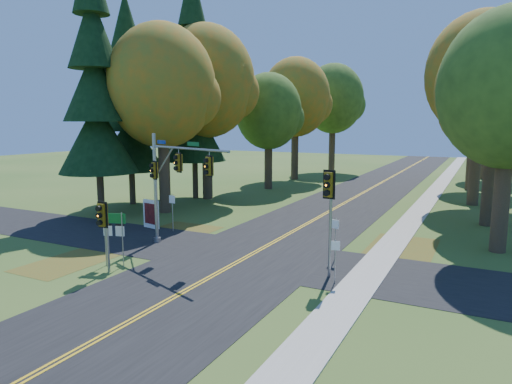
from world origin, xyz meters
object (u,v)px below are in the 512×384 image
at_px(traffic_mast, 170,176).
at_px(east_signal_pole, 329,197).
at_px(info_kiosk, 151,214).
at_px(route_sign_cluster, 114,228).

height_order(traffic_mast, east_signal_pole, traffic_mast).
height_order(east_signal_pole, info_kiosk, east_signal_pole).
distance_m(traffic_mast, info_kiosk, 6.11).
distance_m(traffic_mast, route_sign_cluster, 4.42).
bearing_deg(traffic_mast, route_sign_cluster, -76.94).
relative_size(east_signal_pole, route_sign_cluster, 1.83).
bearing_deg(info_kiosk, route_sign_cluster, -51.80).
xyz_separation_m(traffic_mast, east_signal_pole, (9.18, -0.82, -0.35)).
bearing_deg(east_signal_pole, info_kiosk, 168.95).
bearing_deg(route_sign_cluster, east_signal_pole, -0.50).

